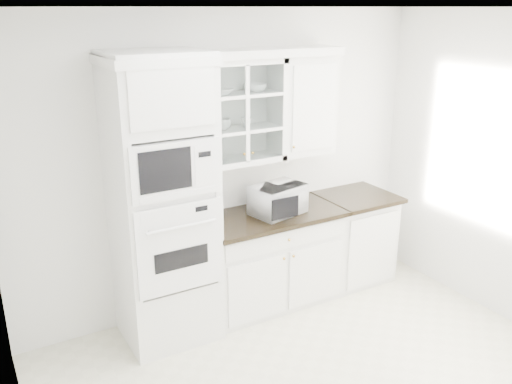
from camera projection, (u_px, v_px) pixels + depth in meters
room_shell at (314, 149)px, 3.71m from camera, size 4.00×3.50×2.70m
oven_column at (163, 204)px, 4.35m from camera, size 0.76×0.68×2.40m
base_cabinet_run at (270, 258)px, 5.10m from camera, size 1.32×0.67×0.92m
extra_base_cabinet at (353, 236)px, 5.57m from camera, size 0.72×0.67×0.92m
upper_cabinet_glass at (238, 112)px, 4.65m from camera, size 0.80×0.33×0.90m
upper_cabinet_solid at (303, 105)px, 4.97m from camera, size 0.55×0.33×0.90m
crown_molding at (228, 54)px, 4.42m from camera, size 2.14×0.38×0.07m
countertop_microwave at (277, 199)px, 4.90m from camera, size 0.54×0.48×0.27m
bowl_a at (220, 92)px, 4.49m from camera, size 0.25×0.25×0.05m
bowl_b at (255, 87)px, 4.68m from camera, size 0.24×0.24×0.06m
cup_a at (224, 124)px, 4.61m from camera, size 0.14×0.14×0.09m
cup_b at (246, 122)px, 4.71m from camera, size 0.11×0.11×0.09m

